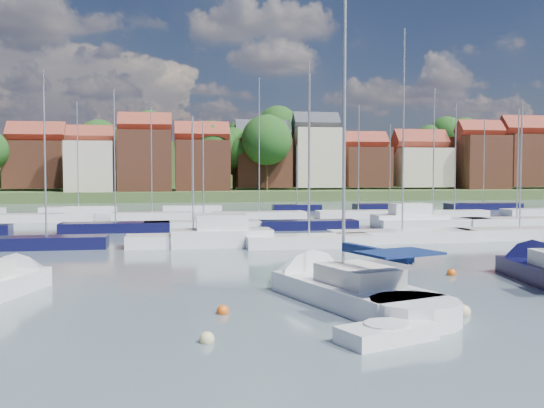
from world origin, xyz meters
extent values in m
plane|color=#485862|center=(0.00, 40.00, 0.00)|extent=(260.00, 260.00, 0.00)
cone|color=white|center=(-15.20, 7.91, 0.25)|extent=(3.40, 3.68, 2.60)
cube|color=white|center=(-1.78, 0.79, 0.25)|extent=(5.33, 8.12, 1.20)
cone|color=white|center=(-3.25, 5.25, 0.25)|extent=(4.12, 4.45, 3.13)
cylinder|color=white|center=(-0.60, -2.78, 0.25)|extent=(3.96, 3.96, 1.20)
cube|color=silver|center=(-1.62, 0.29, 1.20)|extent=(3.07, 3.66, 0.70)
cylinder|color=#B2B2B7|center=(-1.94, 1.28, 7.81)|extent=(0.14, 0.14, 13.93)
cylinder|color=#B2B2B7|center=(-1.29, -0.70, 2.05)|extent=(1.41, 4.00, 0.10)
cube|color=#0F1E4B|center=(-1.29, -0.70, 2.20)|extent=(1.53, 3.86, 0.35)
cube|color=#0F1E4B|center=(-0.86, -1.99, 2.35)|extent=(3.12, 2.62, 0.08)
cone|color=black|center=(9.54, 7.65, 0.25)|extent=(3.48, 3.92, 3.05)
cube|color=white|center=(-2.29, -4.65, 0.22)|extent=(3.36, 2.42, 0.60)
cylinder|color=white|center=(-2.29, -4.65, 0.38)|extent=(1.42, 1.42, 0.38)
sphere|color=beige|center=(-7.72, -3.85, 0.00)|extent=(0.47, 0.47, 0.47)
sphere|color=#D85914|center=(-6.92, -0.19, 0.00)|extent=(0.46, 0.46, 0.46)
sphere|color=beige|center=(1.71, -1.75, 0.00)|extent=(0.53, 0.53, 0.53)
sphere|color=#D85914|center=(5.15, 6.25, 0.00)|extent=(0.48, 0.48, 0.48)
cube|color=black|center=(-17.11, 20.54, 0.35)|extent=(8.01, 2.24, 1.00)
cylinder|color=#B2B2B7|center=(-17.11, 20.54, 5.93)|extent=(0.12, 0.12, 10.16)
cube|color=white|center=(-7.27, 20.20, 0.35)|extent=(9.22, 2.58, 1.00)
cylinder|color=#B2B2B7|center=(-7.27, 20.20, 4.94)|extent=(0.12, 0.12, 8.18)
cube|color=white|center=(0.63, 18.61, 0.35)|extent=(8.78, 2.46, 1.00)
cylinder|color=#B2B2B7|center=(0.63, 18.61, 6.38)|extent=(0.12, 0.12, 11.06)
cube|color=white|center=(8.23, 20.67, 0.35)|extent=(10.79, 3.02, 1.00)
cylinder|color=#B2B2B7|center=(8.23, 20.67, 8.29)|extent=(0.12, 0.12, 14.87)
cube|color=white|center=(17.98, 21.03, 0.35)|extent=(10.13, 2.84, 1.00)
cylinder|color=#B2B2B7|center=(17.98, 21.03, 5.65)|extent=(0.12, 0.12, 9.59)
cube|color=white|center=(-5.31, 20.00, 0.50)|extent=(7.00, 2.60, 1.40)
cube|color=white|center=(-5.31, 20.00, 1.60)|extent=(3.50, 2.20, 1.30)
cube|color=black|center=(-13.55, 31.64, 0.35)|extent=(9.30, 2.60, 1.00)
cylinder|color=#B2B2B7|center=(-13.55, 31.64, 6.59)|extent=(0.12, 0.12, 11.48)
cube|color=white|center=(-5.94, 32.01, 0.35)|extent=(10.40, 2.91, 1.00)
cylinder|color=#B2B2B7|center=(-5.94, 32.01, 5.24)|extent=(0.12, 0.12, 8.77)
cube|color=black|center=(3.48, 31.28, 0.35)|extent=(8.80, 2.46, 1.00)
cylinder|color=#B2B2B7|center=(3.48, 31.28, 8.01)|extent=(0.12, 0.12, 14.33)
cube|color=white|center=(15.40, 31.16, 0.35)|extent=(10.73, 3.00, 1.00)
cylinder|color=#B2B2B7|center=(15.40, 31.16, 6.92)|extent=(0.12, 0.12, 12.14)
cube|color=white|center=(23.82, 30.97, 0.35)|extent=(10.48, 2.93, 1.00)
cylinder|color=#B2B2B7|center=(23.82, 30.97, 5.99)|extent=(0.12, 0.12, 10.28)
cube|color=white|center=(13.46, 32.00, 0.50)|extent=(7.00, 2.60, 1.40)
cube|color=white|center=(13.46, 32.00, 1.60)|extent=(3.50, 2.20, 1.30)
cube|color=white|center=(-21.71, 44.21, 0.35)|extent=(9.71, 2.72, 1.00)
cylinder|color=#B2B2B7|center=(-21.71, 44.21, 8.29)|extent=(0.12, 0.12, 14.88)
cube|color=white|center=(-10.84, 44.51, 0.35)|extent=(8.49, 2.38, 1.00)
cylinder|color=#B2B2B7|center=(-10.84, 44.51, 6.51)|extent=(0.12, 0.12, 11.31)
cube|color=white|center=(0.79, 43.78, 0.35)|extent=(10.16, 2.85, 1.00)
cylinder|color=#B2B2B7|center=(0.79, 43.78, 8.15)|extent=(0.12, 0.12, 14.59)
cube|color=white|center=(12.17, 43.90, 0.35)|extent=(9.53, 2.67, 1.00)
cylinder|color=#B2B2B7|center=(12.17, 43.90, 6.81)|extent=(0.12, 0.12, 11.91)
cube|color=white|center=(23.16, 42.50, 0.35)|extent=(7.62, 2.13, 1.00)
cylinder|color=#B2B2B7|center=(23.16, 42.50, 6.91)|extent=(0.12, 0.12, 12.13)
cube|color=white|center=(-20.26, 56.56, 0.35)|extent=(9.24, 2.59, 1.00)
cylinder|color=#B2B2B7|center=(-20.26, 56.56, 7.43)|extent=(0.12, 0.12, 13.17)
cube|color=white|center=(-6.08, 57.30, 0.35)|extent=(7.57, 2.12, 1.00)
cylinder|color=#B2B2B7|center=(-6.08, 57.30, 5.97)|extent=(0.12, 0.12, 10.24)
cube|color=black|center=(7.88, 57.47, 0.35)|extent=(6.58, 1.84, 1.00)
cylinder|color=#B2B2B7|center=(7.88, 57.47, 4.85)|extent=(0.12, 0.12, 8.01)
cube|color=black|center=(20.94, 57.40, 0.35)|extent=(9.92, 2.78, 1.00)
cylinder|color=#B2B2B7|center=(20.94, 57.40, 6.31)|extent=(0.12, 0.12, 10.92)
cube|color=black|center=(34.28, 56.37, 0.35)|extent=(10.55, 2.95, 1.00)
cylinder|color=#B2B2B7|center=(34.28, 56.37, 6.61)|extent=(0.12, 0.12, 11.51)
cube|color=#41582C|center=(0.00, 117.00, 0.30)|extent=(200.00, 70.00, 3.00)
cube|color=#41582C|center=(0.00, 142.00, 5.00)|extent=(200.00, 60.00, 14.00)
cube|color=brown|center=(-33.65, 97.79, 6.56)|extent=(10.37, 9.97, 8.73)
cube|color=brown|center=(-33.65, 97.79, 12.20)|extent=(10.57, 5.13, 5.13)
cube|color=beige|center=(-22.74, 89.00, 6.08)|extent=(8.09, 8.80, 8.96)
cube|color=brown|center=(-22.74, 89.00, 11.55)|extent=(8.25, 4.00, 4.00)
cube|color=brown|center=(-13.35, 89.94, 7.08)|extent=(9.36, 10.17, 10.97)
cube|color=brown|center=(-13.35, 89.94, 13.72)|extent=(9.54, 4.63, 4.63)
cube|color=brown|center=(-3.04, 91.65, 6.31)|extent=(9.90, 8.56, 9.42)
cube|color=brown|center=(-3.04, 91.65, 12.23)|extent=(10.10, 4.90, 4.90)
cube|color=brown|center=(9.10, 96.65, 6.95)|extent=(10.59, 8.93, 9.49)
cube|color=#383A42|center=(9.10, 96.65, 12.99)|extent=(10.80, 5.24, 5.24)
cube|color=beige|center=(19.71, 95.80, 8.02)|extent=(9.01, 8.61, 11.65)
cube|color=#383A42|center=(19.71, 95.80, 14.95)|extent=(9.19, 4.46, 4.46)
cube|color=brown|center=(30.17, 97.00, 6.20)|extent=(9.10, 9.34, 8.00)
cube|color=brown|center=(30.17, 97.00, 11.32)|extent=(9.28, 4.50, 4.50)
cube|color=beige|center=(41.95, 96.59, 6.14)|extent=(10.86, 9.59, 7.88)
cube|color=brown|center=(41.95, 96.59, 11.41)|extent=(11.07, 5.37, 5.37)
cube|color=brown|center=(53.76, 93.92, 7.09)|extent=(9.18, 9.96, 10.97)
cube|color=brown|center=(53.76, 93.92, 13.70)|extent=(9.36, 4.54, 4.54)
cube|color=brown|center=(65.18, 95.21, 7.58)|extent=(11.39, 9.67, 10.76)
cube|color=brown|center=(65.18, 95.21, 14.36)|extent=(11.62, 5.64, 5.64)
cylinder|color=#382619|center=(56.77, 115.51, 8.51)|extent=(0.50, 0.50, 4.47)
sphere|color=#28531A|center=(56.77, 115.51, 14.58)|extent=(8.18, 8.18, 8.18)
cylinder|color=#382619|center=(3.46, 95.93, 3.83)|extent=(0.50, 0.50, 4.46)
sphere|color=#28531A|center=(3.46, 95.93, 9.88)|extent=(8.15, 8.15, 8.15)
cylinder|color=#382619|center=(15.22, 113.68, 8.58)|extent=(0.50, 0.50, 5.15)
sphere|color=#28531A|center=(15.22, 113.68, 15.56)|extent=(9.41, 9.41, 9.41)
cylinder|color=#382619|center=(-13.54, 116.31, 8.68)|extent=(0.50, 0.50, 4.56)
sphere|color=#28531A|center=(-13.54, 116.31, 14.87)|extent=(8.34, 8.34, 8.34)
cylinder|color=#382619|center=(-23.24, 105.25, 4.18)|extent=(0.50, 0.50, 5.15)
sphere|color=#28531A|center=(-23.24, 105.25, 11.17)|extent=(9.42, 9.42, 9.42)
cylinder|color=#382619|center=(-38.67, 107.32, 6.76)|extent=(0.50, 0.50, 3.42)
sphere|color=#28531A|center=(-38.67, 107.32, 11.40)|extent=(6.26, 6.26, 6.26)
cylinder|color=#382619|center=(13.76, 104.71, 3.48)|extent=(0.50, 0.50, 3.77)
sphere|color=#28531A|center=(13.76, 104.71, 8.60)|extent=(6.89, 6.89, 6.89)
cylinder|color=#382619|center=(9.05, 90.94, 4.21)|extent=(0.50, 0.50, 5.21)
sphere|color=#28531A|center=(9.05, 90.94, 11.28)|extent=(9.53, 9.53, 9.53)
cylinder|color=#382619|center=(61.93, 101.62, 3.09)|extent=(0.50, 0.50, 2.97)
sphere|color=#28531A|center=(61.93, 101.62, 7.12)|extent=(5.44, 5.44, 5.44)
cylinder|color=#382619|center=(-1.15, 93.75, 4.02)|extent=(0.50, 0.50, 4.84)
sphere|color=#28531A|center=(-1.15, 93.75, 10.59)|extent=(8.85, 8.85, 8.85)
cylinder|color=#382619|center=(52.68, 115.72, 8.17)|extent=(0.50, 0.50, 3.72)
sphere|color=#28531A|center=(52.68, 115.72, 13.21)|extent=(6.80, 6.80, 6.80)
cylinder|color=#382619|center=(54.05, 94.13, 3.62)|extent=(0.50, 0.50, 4.05)
sphere|color=#28531A|center=(54.05, 94.13, 9.11)|extent=(7.40, 7.40, 7.40)
cylinder|color=#382619|center=(6.84, 113.29, 7.91)|extent=(0.50, 0.50, 3.93)
sphere|color=#28531A|center=(6.84, 113.29, 13.24)|extent=(7.19, 7.19, 7.19)
cylinder|color=#382619|center=(30.65, 100.17, 3.51)|extent=(0.50, 0.50, 3.82)
sphere|color=#28531A|center=(30.65, 100.17, 8.70)|extent=(6.99, 6.99, 6.99)
cylinder|color=#382619|center=(-17.44, 93.12, 3.34)|extent=(0.50, 0.50, 3.48)
sphere|color=#28531A|center=(-17.44, 93.12, 8.07)|extent=(6.37, 6.37, 6.37)
cylinder|color=#382619|center=(57.51, 102.81, 3.09)|extent=(0.50, 0.50, 2.99)
sphere|color=#28531A|center=(57.51, 102.81, 7.14)|extent=(5.46, 5.46, 5.46)
cylinder|color=#382619|center=(3.61, 99.04, 3.22)|extent=(0.50, 0.50, 3.25)
sphere|color=#28531A|center=(3.61, 99.04, 7.63)|extent=(5.94, 5.94, 5.94)
cylinder|color=#382619|center=(-3.05, 100.73, 3.09)|extent=(0.50, 0.50, 2.98)
sphere|color=#28531A|center=(-3.05, 100.73, 7.14)|extent=(5.46, 5.46, 5.46)
cylinder|color=#382619|center=(64.66, 121.74, 9.36)|extent=(0.50, 0.50, 4.29)
sphere|color=#28531A|center=(64.66, 121.74, 15.17)|extent=(7.84, 7.84, 7.84)
camera|label=1|loc=(-8.74, -22.10, 5.17)|focal=40.00mm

